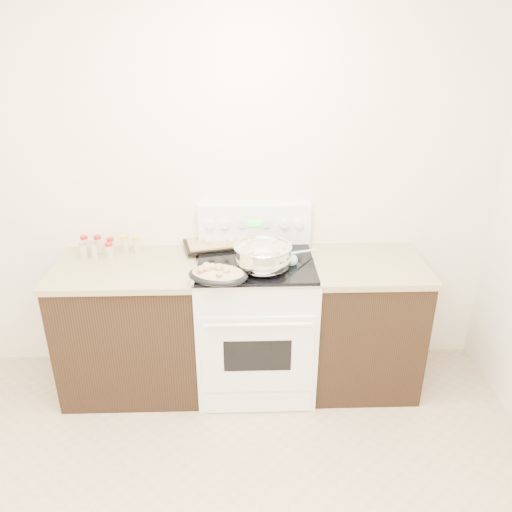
{
  "coord_description": "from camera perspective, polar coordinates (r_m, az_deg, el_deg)",
  "views": [
    {
      "loc": [
        0.26,
        -1.47,
        2.28
      ],
      "look_at": [
        0.35,
        1.37,
        1.0
      ],
      "focal_mm": 35.0,
      "sensor_mm": 36.0,
      "label": 1
    }
  ],
  "objects": [
    {
      "name": "counter_right",
      "position": [
        3.52,
        12.04,
        -7.46
      ],
      "size": [
        0.73,
        0.67,
        0.92
      ],
      "color": "black",
      "rests_on": "ground"
    },
    {
      "name": "kitchen_range",
      "position": [
        3.4,
        -0.03,
        -7.47
      ],
      "size": [
        0.78,
        0.73,
        1.22
      ],
      "color": "white",
      "rests_on": "ground"
    },
    {
      "name": "room_shell",
      "position": [
        1.6,
        -11.1,
        2.62
      ],
      "size": [
        4.1,
        3.6,
        2.75
      ],
      "color": "white",
      "rests_on": "ground"
    },
    {
      "name": "baking_sheet",
      "position": [
        3.44,
        -4.44,
        1.61
      ],
      "size": [
        0.5,
        0.4,
        0.06
      ],
      "color": "black",
      "rests_on": "kitchen_range"
    },
    {
      "name": "wooden_spoon",
      "position": [
        2.97,
        -3.96,
        -2.36
      ],
      "size": [
        0.2,
        0.2,
        0.04
      ],
      "color": "tan",
      "rests_on": "kitchen_range"
    },
    {
      "name": "roasting_pan",
      "position": [
        2.91,
        -4.41,
        -2.07
      ],
      "size": [
        0.41,
        0.34,
        0.12
      ],
      "color": "black",
      "rests_on": "kitchen_range"
    },
    {
      "name": "spice_jars",
      "position": [
        3.45,
        -16.88,
        1.04
      ],
      "size": [
        0.39,
        0.15,
        0.13
      ],
      "color": "#BFB28C",
      "rests_on": "counter_left"
    },
    {
      "name": "mixing_bowl",
      "position": [
        3.04,
        0.78,
        -0.15
      ],
      "size": [
        0.4,
        0.4,
        0.21
      ],
      "color": "silver",
      "rests_on": "kitchen_range"
    },
    {
      "name": "blue_ladle",
      "position": [
        3.14,
        4.24,
        -0.35
      ],
      "size": [
        0.21,
        0.21,
        0.1
      ],
      "color": "#92CCDA",
      "rests_on": "kitchen_range"
    },
    {
      "name": "counter_left",
      "position": [
        3.5,
        -13.87,
        -7.82
      ],
      "size": [
        0.93,
        0.67,
        0.92
      ],
      "color": "black",
      "rests_on": "ground"
    }
  ]
}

